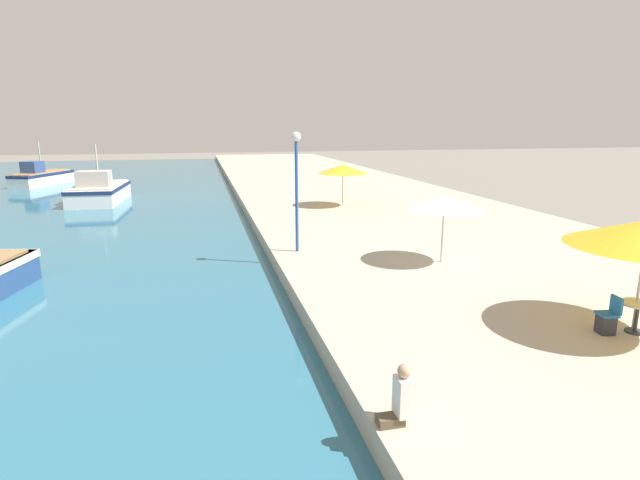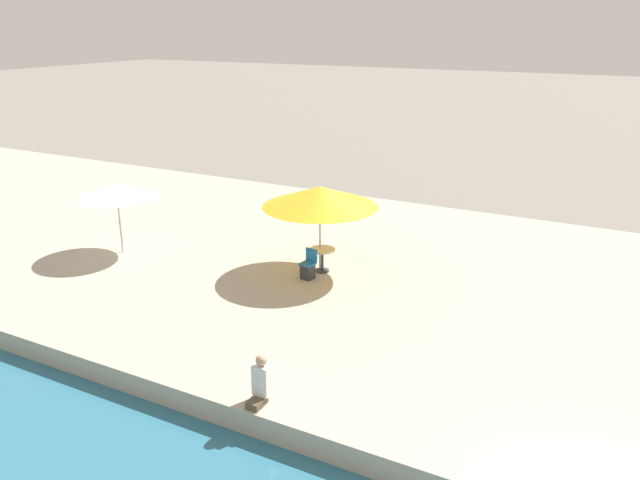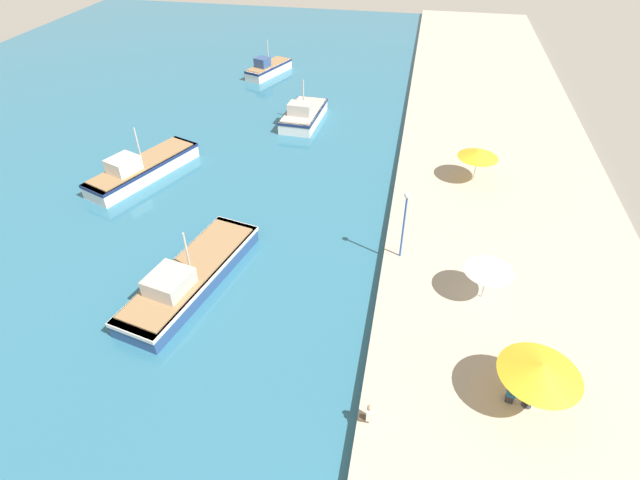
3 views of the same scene
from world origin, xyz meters
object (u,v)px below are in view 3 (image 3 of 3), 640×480
Objects in this scene: fishing_boat_far at (303,114)px; cafe_umbrella_striped at (478,154)px; person_at_quay at (368,414)px; cafe_table at (529,398)px; cafe_umbrella_pink at (541,370)px; fishing_boat_distant at (268,68)px; cafe_umbrella_white at (489,267)px; fishing_boat_mid at (142,168)px; lamppost at (405,214)px; cafe_chair_left at (511,396)px; fishing_boat_near at (190,276)px.

fishing_boat_far is 17.80m from cafe_umbrella_striped.
cafe_table is at bearing 17.45° from person_at_quay.
cafe_umbrella_pink reaches higher than person_at_quay.
fishing_boat_distant reaches higher than cafe_umbrella_white.
lamppost is at bearing 3.29° from fishing_boat_mid.
fishing_boat_distant is at bearing 120.32° from cafe_table.
person_at_quay is (-6.15, -2.27, 0.15)m from cafe_chair_left.
fishing_boat_distant is 47.15m from cafe_table.
fishing_boat_mid is 25.70m from cafe_umbrella_striped.
cafe_umbrella_pink is at bearing -56.32° from fishing_boat_far.
cafe_chair_left is (17.48, -4.89, 0.14)m from fishing_boat_near.
fishing_boat_far reaches higher than fishing_boat_near.
cafe_chair_left is (23.09, -40.58, 0.11)m from fishing_boat_distant.
person_at_quay reaches higher than cafe_chair_left.
lamppost is at bearing -40.41° from fishing_boat_distant.
cafe_chair_left is at bearing 20.28° from person_at_quay.
fishing_boat_far reaches higher than cafe_table.
fishing_boat_near is 36.13m from fishing_boat_distant.
cafe_umbrella_white is at bearing 16.73° from cafe_chair_left.
cafe_umbrella_white reaches higher than cafe_chair_left.
fishing_boat_near reaches higher than cafe_table.
cafe_umbrella_striped is at bearing 53.85° from fishing_boat_near.
lamppost is at bearing 124.13° from cafe_umbrella_pink.
fishing_boat_distant is 1.49× the size of lamppost.
cafe_umbrella_white is 2.51× the size of person_at_quay.
cafe_umbrella_white is (-1.65, 6.69, -0.24)m from cafe_umbrella_pink.
fishing_boat_far is 8.58× the size of cafe_table.
cafe_umbrella_pink is at bearing 65.49° from cafe_table.
cafe_table is at bearing -85.48° from cafe_umbrella_striped.
lamppost is at bearing 150.04° from cafe_umbrella_white.
person_at_quay is (-5.30, -21.92, -1.75)m from cafe_umbrella_striped.
fishing_boat_far is 1.50× the size of lamppost.
cafe_umbrella_striped is at bearing -27.17° from fishing_boat_far.
lamppost reaches higher than fishing_boat_far.
fishing_boat_mid is 24.81m from fishing_boat_distant.
fishing_boat_distant is at bearing 111.21° from fishing_boat_near.
cafe_umbrella_white is 7.17m from cafe_table.
cafe_umbrella_pink is at bearing -2.75° from fishing_boat_near.
cafe_table is 0.88× the size of cafe_chair_left.
cafe_table is at bearing -114.51° from cafe_umbrella_pink.
person_at_quay is (16.94, -42.86, 0.25)m from fishing_boat_distant.
cafe_umbrella_white is at bearing -52.05° from fishing_boat_far.
cafe_umbrella_pink is 0.77× the size of lamppost.
person_at_quay is at bearing -162.55° from cafe_table.
fishing_boat_near reaches higher than cafe_umbrella_white.
fishing_boat_near reaches higher than cafe_umbrella_pink.
person_at_quay is (-5.27, -8.96, -1.68)m from cafe_umbrella_white.
cafe_table is at bearing -9.90° from fishing_boat_mid.
cafe_umbrella_white is (22.20, -33.90, 1.93)m from fishing_boat_distant.
fishing_boat_distant is 1.93× the size of cafe_umbrella_pink.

